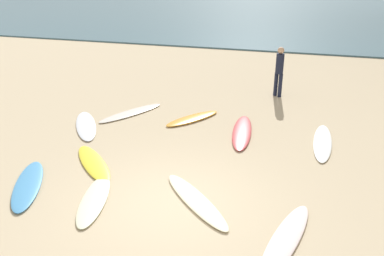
{
  "coord_description": "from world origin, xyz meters",
  "views": [
    {
      "loc": [
        2.29,
        -7.12,
        5.02
      ],
      "look_at": [
        -0.45,
        3.3,
        0.3
      ],
      "focal_mm": 38.82,
      "sensor_mm": 36.0,
      "label": 1
    }
  ],
  "objects_px": {
    "surfboard_6": "(192,118)",
    "surfboard_7": "(94,163)",
    "surfboard_2": "(86,125)",
    "surfboard_1": "(286,239)",
    "surfboard_8": "(196,200)",
    "beachgoer_near": "(279,69)",
    "surfboard_0": "(94,200)",
    "surfboard_4": "(28,185)",
    "surfboard_5": "(242,132)",
    "surfboard_3": "(323,142)",
    "surfboard_9": "(131,113)"
  },
  "relations": [
    {
      "from": "surfboard_2",
      "to": "surfboard_3",
      "type": "distance_m",
      "value": 6.96
    },
    {
      "from": "surfboard_0",
      "to": "beachgoer_near",
      "type": "relative_size",
      "value": 1.13
    },
    {
      "from": "surfboard_0",
      "to": "surfboard_4",
      "type": "relative_size",
      "value": 0.9
    },
    {
      "from": "surfboard_1",
      "to": "surfboard_8",
      "type": "relative_size",
      "value": 1.01
    },
    {
      "from": "surfboard_0",
      "to": "surfboard_8",
      "type": "height_order",
      "value": "surfboard_8"
    },
    {
      "from": "surfboard_1",
      "to": "surfboard_7",
      "type": "relative_size",
      "value": 1.13
    },
    {
      "from": "surfboard_0",
      "to": "surfboard_3",
      "type": "bearing_deg",
      "value": -151.87
    },
    {
      "from": "surfboard_5",
      "to": "surfboard_1",
      "type": "bearing_deg",
      "value": -76.7
    },
    {
      "from": "surfboard_6",
      "to": "beachgoer_near",
      "type": "bearing_deg",
      "value": 87.18
    },
    {
      "from": "surfboard_0",
      "to": "surfboard_5",
      "type": "relative_size",
      "value": 0.81
    },
    {
      "from": "surfboard_5",
      "to": "surfboard_6",
      "type": "height_order",
      "value": "surfboard_5"
    },
    {
      "from": "surfboard_5",
      "to": "beachgoer_near",
      "type": "xyz_separation_m",
      "value": [
        0.75,
        3.62,
        0.97
      ]
    },
    {
      "from": "surfboard_4",
      "to": "beachgoer_near",
      "type": "xyz_separation_m",
      "value": [
        5.04,
        7.78,
        0.97
      ]
    },
    {
      "from": "surfboard_2",
      "to": "surfboard_1",
      "type": "bearing_deg",
      "value": 116.25
    },
    {
      "from": "surfboard_1",
      "to": "surfboard_2",
      "type": "height_order",
      "value": "surfboard_1"
    },
    {
      "from": "surfboard_1",
      "to": "surfboard_5",
      "type": "xyz_separation_m",
      "value": [
        -1.5,
        4.61,
        0.01
      ]
    },
    {
      "from": "surfboard_0",
      "to": "surfboard_7",
      "type": "distance_m",
      "value": 1.69
    },
    {
      "from": "surfboard_5",
      "to": "surfboard_6",
      "type": "relative_size",
      "value": 1.25
    },
    {
      "from": "surfboard_0",
      "to": "surfboard_1",
      "type": "height_order",
      "value": "surfboard_1"
    },
    {
      "from": "surfboard_0",
      "to": "surfboard_2",
      "type": "height_order",
      "value": "same"
    },
    {
      "from": "beachgoer_near",
      "to": "surfboard_4",
      "type": "bearing_deg",
      "value": -87.41
    },
    {
      "from": "surfboard_5",
      "to": "surfboard_8",
      "type": "bearing_deg",
      "value": -101.17
    },
    {
      "from": "surfboard_1",
      "to": "surfboard_6",
      "type": "bearing_deg",
      "value": -43.79
    },
    {
      "from": "surfboard_4",
      "to": "surfboard_7",
      "type": "xyz_separation_m",
      "value": [
        0.96,
        1.34,
        -0.01
      ]
    },
    {
      "from": "surfboard_5",
      "to": "surfboard_9",
      "type": "relative_size",
      "value": 1.03
    },
    {
      "from": "surfboard_0",
      "to": "surfboard_5",
      "type": "xyz_separation_m",
      "value": [
        2.55,
        4.33,
        0.01
      ]
    },
    {
      "from": "surfboard_4",
      "to": "surfboard_7",
      "type": "distance_m",
      "value": 1.65
    },
    {
      "from": "surfboard_0",
      "to": "surfboard_1",
      "type": "relative_size",
      "value": 0.83
    },
    {
      "from": "surfboard_6",
      "to": "surfboard_7",
      "type": "relative_size",
      "value": 0.92
    },
    {
      "from": "surfboard_2",
      "to": "surfboard_4",
      "type": "distance_m",
      "value": 3.48
    },
    {
      "from": "surfboard_0",
      "to": "surfboard_1",
      "type": "distance_m",
      "value": 4.06
    },
    {
      "from": "surfboard_2",
      "to": "beachgoer_near",
      "type": "height_order",
      "value": "beachgoer_near"
    },
    {
      "from": "surfboard_4",
      "to": "surfboard_7",
      "type": "height_order",
      "value": "surfboard_4"
    },
    {
      "from": "surfboard_5",
      "to": "surfboard_9",
      "type": "bearing_deg",
      "value": 165.82
    },
    {
      "from": "surfboard_2",
      "to": "surfboard_8",
      "type": "xyz_separation_m",
      "value": [
        4.24,
        -3.1,
        0.0
      ]
    },
    {
      "from": "surfboard_0",
      "to": "surfboard_8",
      "type": "distance_m",
      "value": 2.19
    },
    {
      "from": "surfboard_0",
      "to": "surfboard_8",
      "type": "xyz_separation_m",
      "value": [
        2.12,
        0.53,
        0.0
      ]
    },
    {
      "from": "surfboard_6",
      "to": "surfboard_9",
      "type": "bearing_deg",
      "value": -142.82
    },
    {
      "from": "surfboard_0",
      "to": "surfboard_7",
      "type": "xyz_separation_m",
      "value": [
        -0.78,
        1.5,
        0.0
      ]
    },
    {
      "from": "surfboard_7",
      "to": "surfboard_8",
      "type": "height_order",
      "value": "surfboard_8"
    },
    {
      "from": "surfboard_5",
      "to": "beachgoer_near",
      "type": "relative_size",
      "value": 1.4
    },
    {
      "from": "surfboard_7",
      "to": "surfboard_9",
      "type": "xyz_separation_m",
      "value": [
        -0.41,
        3.45,
        -0.0
      ]
    },
    {
      "from": "surfboard_2",
      "to": "beachgoer_near",
      "type": "distance_m",
      "value": 7.0
    },
    {
      "from": "surfboard_5",
      "to": "surfboard_7",
      "type": "xyz_separation_m",
      "value": [
        -3.33,
        -2.83,
        -0.01
      ]
    },
    {
      "from": "surfboard_3",
      "to": "surfboard_5",
      "type": "height_order",
      "value": "surfboard_5"
    },
    {
      "from": "surfboard_0",
      "to": "surfboard_4",
      "type": "xyz_separation_m",
      "value": [
        -1.74,
        0.16,
        0.01
      ]
    },
    {
      "from": "surfboard_8",
      "to": "beachgoer_near",
      "type": "bearing_deg",
      "value": 37.47
    },
    {
      "from": "surfboard_8",
      "to": "surfboard_7",
      "type": "bearing_deg",
      "value": 118.03
    },
    {
      "from": "surfboard_2",
      "to": "surfboard_8",
      "type": "bearing_deg",
      "value": 112.44
    },
    {
      "from": "surfboard_5",
      "to": "surfboard_8",
      "type": "height_order",
      "value": "surfboard_5"
    }
  ]
}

